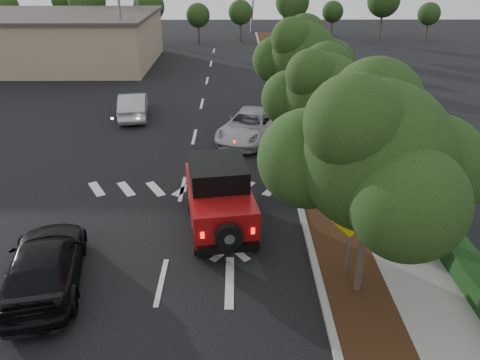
{
  "coord_description": "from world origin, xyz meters",
  "views": [
    {
      "loc": [
        2.22,
        -11.01,
        8.66
      ],
      "look_at": [
        2.33,
        3.0,
        1.85
      ],
      "focal_mm": 35.0,
      "sensor_mm": 36.0,
      "label": 1
    }
  ],
  "objects_px": {
    "red_jeep": "(219,194)",
    "speed_hump_sign": "(350,229)",
    "silver_suv_ahead": "(250,126)",
    "black_suv_oncoming": "(45,264)"
  },
  "relations": [
    {
      "from": "red_jeep",
      "to": "silver_suv_ahead",
      "type": "relative_size",
      "value": 0.92
    },
    {
      "from": "silver_suv_ahead",
      "to": "black_suv_oncoming",
      "type": "relative_size",
      "value": 1.06
    },
    {
      "from": "black_suv_oncoming",
      "to": "speed_hump_sign",
      "type": "xyz_separation_m",
      "value": [
        8.65,
        0.24,
        0.99
      ]
    },
    {
      "from": "red_jeep",
      "to": "black_suv_oncoming",
      "type": "distance_m",
      "value": 5.89
    },
    {
      "from": "silver_suv_ahead",
      "to": "red_jeep",
      "type": "bearing_deg",
      "value": -78.67
    },
    {
      "from": "silver_suv_ahead",
      "to": "black_suv_oncoming",
      "type": "bearing_deg",
      "value": -97.36
    },
    {
      "from": "silver_suv_ahead",
      "to": "black_suv_oncoming",
      "type": "height_order",
      "value": "silver_suv_ahead"
    },
    {
      "from": "red_jeep",
      "to": "black_suv_oncoming",
      "type": "xyz_separation_m",
      "value": [
        -4.84,
        -3.34,
        -0.49
      ]
    },
    {
      "from": "silver_suv_ahead",
      "to": "speed_hump_sign",
      "type": "relative_size",
      "value": 2.11
    },
    {
      "from": "red_jeep",
      "to": "speed_hump_sign",
      "type": "height_order",
      "value": "speed_hump_sign"
    }
  ]
}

